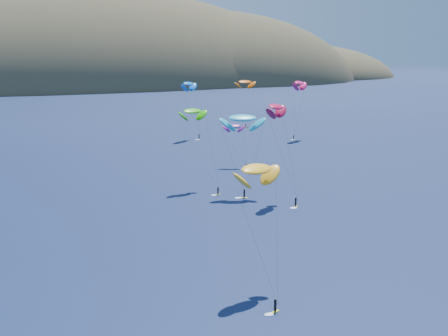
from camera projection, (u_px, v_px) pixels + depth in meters
name	position (u px, v px, depth m)	size (l,w,h in m)	color
island	(56.00, 95.00, 583.23)	(730.00, 300.00, 210.00)	#3D3526
kitesurfer_2	(257.00, 169.00, 88.07)	(9.36, 13.87, 19.57)	yellow
kitesurfer_3	(192.00, 111.00, 150.48)	(8.37, 13.00, 20.96)	yellow
kitesurfer_4	(189.00, 84.00, 230.90)	(10.01, 9.66, 23.15)	yellow
kitesurfer_5	(242.00, 118.00, 143.74)	(10.98, 8.43, 20.75)	yellow
kitesurfer_6	(234.00, 126.00, 178.77)	(6.77, 9.34, 13.48)	yellow
kitesurfer_8	(299.00, 83.00, 231.00)	(10.19, 9.10, 23.44)	yellow
kitesurfer_9	(276.00, 107.00, 137.77)	(9.12, 12.96, 23.51)	yellow
kitesurfer_11	(245.00, 82.00, 269.92)	(10.11, 11.55, 21.64)	yellow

